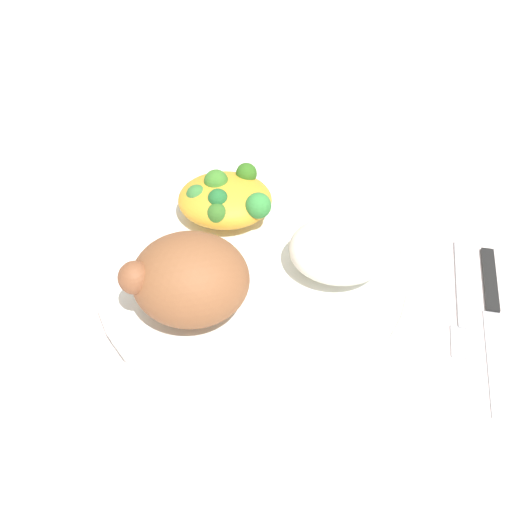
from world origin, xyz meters
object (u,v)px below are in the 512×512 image
Objects in this scene: fork at (462,303)px; plate at (256,270)px; knife at (493,310)px; roasted_chicken at (189,279)px; rice_pile at (339,253)px; mac_cheese_with_broccoli at (225,198)px.

plate is at bearing -7.43° from fork.
knife is at bearing 171.50° from plate.
fork is at bearing -15.88° from knife.
knife is (-0.27, -0.02, -0.05)m from roasted_chicken.
mac_cheese_with_broccoli is (0.11, -0.07, -0.00)m from rice_pile.
knife is at bearing 168.57° from rice_pile.
roasted_chicken is 0.25m from fork.
knife is (-0.14, 0.03, -0.04)m from rice_pile.
mac_cheese_with_broccoli is 0.50× the size of knife.
roasted_chicken is 0.28m from knife.
roasted_chicken reaches higher than rice_pile.
plate is 0.08m from rice_pile.
mac_cheese_with_broccoli reaches higher than fork.
plate is 2.13× the size of fork.
rice_pile is at bearing 147.19° from mac_cheese_with_broccoli.
rice_pile is at bearing -10.37° from fork.
fork is at bearing -173.03° from roasted_chicken.
mac_cheese_with_broccoli is 0.66× the size of fork.
plate is at bearing -134.37° from roasted_chicken.
knife is (-0.25, 0.10, -0.04)m from mac_cheese_with_broccoli.
fork is 0.75× the size of knife.
plate is 3.21× the size of mac_cheese_with_broccoli.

